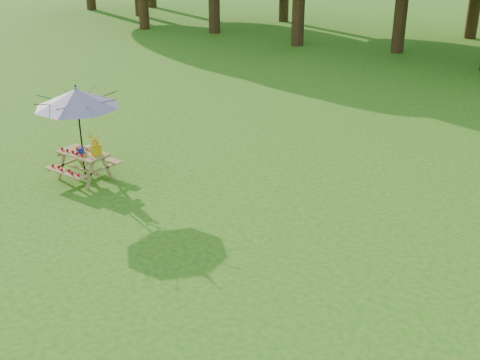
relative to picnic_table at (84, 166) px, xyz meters
The scene contains 5 objects.
picnic_table is the anchor object (origin of this frame).
patio_umbrella 1.62m from the picnic_table, 84.81° to the left, with size 2.54×2.54×2.25m.
produce_bins 0.40m from the picnic_table, 140.91° to the left, with size 0.26×0.40×0.13m.
tomatoes_row 0.44m from the picnic_table, 130.28° to the right, with size 0.77×0.13×0.07m, color red, non-canonical shape.
flower_bucket 0.74m from the picnic_table, 11.83° to the left, with size 0.33×0.29×0.54m.
Camera 1 is at (8.36, -4.03, 5.61)m, focal length 45.00 mm.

